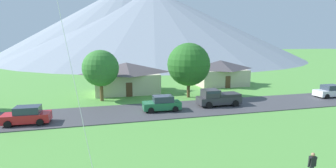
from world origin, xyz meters
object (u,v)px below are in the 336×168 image
house_left_center (127,77)px  tree_center (101,68)px  parked_car_red_east_end (27,116)px  parked_car_green_mid_east (162,104)px  watcher_person (312,166)px  parked_car_white_mid_west (330,91)px  house_leftmost (220,72)px  tree_near_left (189,64)px  pickup_truck_charcoal_west_side (218,98)px

house_left_center → tree_center: (-3.78, -4.84, 1.94)m
house_left_center → parked_car_red_east_end: 17.05m
parked_car_green_mid_east → watcher_person: 17.21m
parked_car_white_mid_west → watcher_person: bearing=-138.1°
house_leftmost → parked_car_green_mid_east: house_leftmost is taller
tree_near_left → watcher_person: tree_near_left is taller
house_leftmost → tree_center: bearing=-160.3°
tree_near_left → pickup_truck_charcoal_west_side: bearing=-72.5°
tree_near_left → pickup_truck_charcoal_west_side: size_ratio=1.45×
house_leftmost → pickup_truck_charcoal_west_side: 15.46m
tree_near_left → tree_center: (-11.71, 0.83, -0.28)m
house_left_center → parked_car_white_mid_west: bearing=-21.9°
tree_near_left → watcher_person: 23.01m
parked_car_red_east_end → pickup_truck_charcoal_west_side: pickup_truck_charcoal_west_side is taller
house_left_center → watcher_person: house_left_center is taller
tree_near_left → parked_car_red_east_end: tree_near_left is taller
house_leftmost → tree_center: (-20.44, -7.30, 2.03)m
pickup_truck_charcoal_west_side → house_left_center: bearing=130.7°
parked_car_green_mid_east → tree_near_left: bearing=49.4°
parked_car_green_mid_east → watcher_person: bearing=-74.1°
house_left_center → pickup_truck_charcoal_west_side: 14.95m
house_leftmost → tree_center: 21.80m
tree_near_left → parked_car_red_east_end: (-18.70, -7.46, -3.72)m
tree_center → parked_car_white_mid_west: 31.47m
watcher_person → house_left_center: bearing=104.6°
house_leftmost → tree_near_left: tree_near_left is taller
tree_near_left → house_left_center: bearing=144.4°
tree_center → parked_car_red_east_end: bearing=-130.1°
house_left_center → tree_center: tree_center is taller
tree_near_left → parked_car_red_east_end: 20.47m
tree_center → pickup_truck_charcoal_west_side: 15.30m
house_leftmost → tree_center: size_ratio=1.37×
parked_car_green_mid_east → pickup_truck_charcoal_west_side: 7.06m
house_left_center → parked_car_white_mid_west: size_ratio=2.37×
tree_center → parked_car_red_east_end: size_ratio=1.57×
parked_car_green_mid_east → parked_car_red_east_end: bearing=-174.4°
tree_center → parked_car_green_mid_east: size_ratio=1.56×
house_leftmost → pickup_truck_charcoal_west_side: (-6.96, -13.76, -1.22)m
tree_center → parked_car_green_mid_east: tree_center is taller
parked_car_white_mid_west → watcher_person: parked_car_white_mid_west is taller
house_left_center → parked_car_white_mid_west: (26.92, -10.81, -1.50)m
tree_near_left → parked_car_white_mid_west: (19.00, -5.15, -3.72)m
parked_car_green_mid_east → watcher_person: parked_car_green_mid_east is taller
tree_near_left → parked_car_white_mid_west: tree_near_left is taller
parked_car_red_east_end → house_left_center: bearing=50.6°
house_left_center → parked_car_red_east_end: bearing=-129.4°
tree_center → watcher_person: (11.16, -23.53, -3.43)m
house_left_center → tree_near_left: tree_near_left is taller
house_leftmost → parked_car_white_mid_west: bearing=-52.3°
house_leftmost → parked_car_white_mid_west: size_ratio=2.16×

